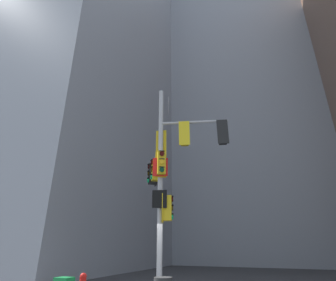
% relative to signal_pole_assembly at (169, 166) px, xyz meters
% --- Properties ---
extents(building_tower_left, '(17.42, 17.42, 43.37)m').
position_rel_signal_pole_assembly_xyz_m(building_tower_left, '(-14.71, 8.03, 16.71)').
color(building_tower_left, '#9399A3').
rests_on(building_tower_left, ground).
extents(building_mid_block, '(16.57, 16.57, 36.62)m').
position_rel_signal_pole_assembly_xyz_m(building_mid_block, '(2.14, 23.71, 13.34)').
color(building_mid_block, '#9399A3').
rests_on(building_mid_block, ground).
extents(signal_pole_assembly, '(4.22, 2.13, 8.68)m').
position_rel_signal_pole_assembly_xyz_m(signal_pole_assembly, '(0.00, 0.00, 0.00)').
color(signal_pole_assembly, '#B2B2B5').
rests_on(signal_pole_assembly, ground).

